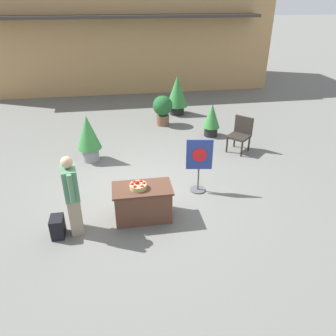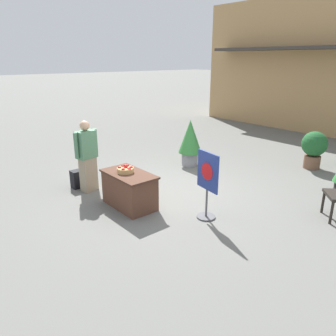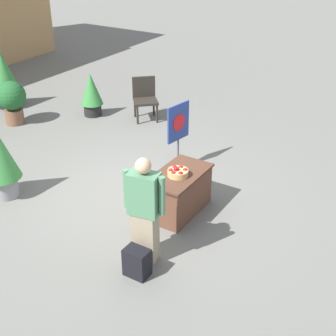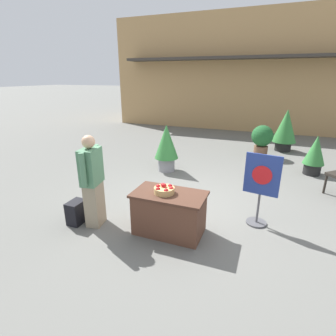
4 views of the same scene
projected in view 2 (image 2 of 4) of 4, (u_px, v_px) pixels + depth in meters
ground_plane at (171, 195)px, 7.32m from camera, size 120.00×120.00×0.00m
display_table at (129, 190)px, 6.67m from camera, size 1.19×0.68×0.72m
apple_basket at (125, 169)px, 6.58m from camera, size 0.33×0.33×0.16m
person_visitor at (87, 156)px, 7.34m from camera, size 0.33×0.60×1.63m
backpack at (79, 179)px, 7.73m from camera, size 0.24×0.34×0.42m
poster_board at (207, 183)px, 6.08m from camera, size 0.59×0.36×1.30m
potted_plant_far_left at (314, 147)px, 8.94m from camera, size 0.68×0.68×1.04m
potted_plant_far_right at (190, 140)px, 9.15m from camera, size 0.65×0.65×1.30m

